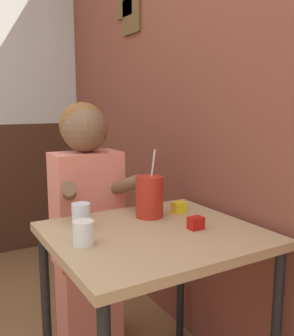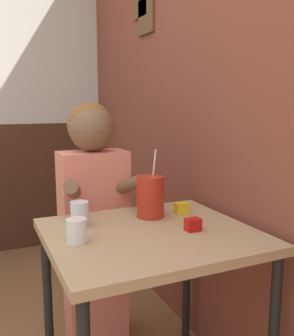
# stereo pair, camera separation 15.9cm
# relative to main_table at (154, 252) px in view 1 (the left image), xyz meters

# --- Properties ---
(brick_wall_right) EXTENTS (0.08, 4.43, 2.70)m
(brick_wall_right) POSITION_rel_main_table_xyz_m (0.46, 0.85, 0.67)
(brick_wall_right) COLOR brown
(brick_wall_right) RESTS_ON ground_plane
(main_table) EXTENTS (0.80, 0.72, 0.77)m
(main_table) POSITION_rel_main_table_xyz_m (0.00, 0.00, 0.00)
(main_table) COLOR tan
(main_table) RESTS_ON ground_plane
(person_seated) EXTENTS (0.42, 0.42, 1.27)m
(person_seated) POSITION_rel_main_table_xyz_m (-0.08, 0.54, 0.02)
(person_seated) COLOR #EA7F6B
(person_seated) RESTS_ON ground_plane
(cocktail_pitcher) EXTENTS (0.12, 0.12, 0.30)m
(cocktail_pitcher) POSITION_rel_main_table_xyz_m (0.08, 0.17, 0.18)
(cocktail_pitcher) COLOR #B22819
(cocktail_pitcher) RESTS_ON main_table
(glass_near_pitcher) EXTENTS (0.07, 0.07, 0.10)m
(glass_near_pitcher) POSITION_rel_main_table_xyz_m (-0.24, 0.17, 0.14)
(glass_near_pitcher) COLOR silver
(glass_near_pitcher) RESTS_ON main_table
(glass_center) EXTENTS (0.08, 0.08, 0.09)m
(glass_center) POSITION_rel_main_table_xyz_m (-0.30, -0.00, 0.13)
(glass_center) COLOR silver
(glass_center) RESTS_ON main_table
(condiment_ketchup) EXTENTS (0.06, 0.04, 0.05)m
(condiment_ketchup) POSITION_rel_main_table_xyz_m (0.16, -0.07, 0.11)
(condiment_ketchup) COLOR #B7140F
(condiment_ketchup) RESTS_ON main_table
(condiment_mustard) EXTENTS (0.06, 0.04, 0.05)m
(condiment_mustard) POSITION_rel_main_table_xyz_m (0.23, 0.16, 0.11)
(condiment_mustard) COLOR yellow
(condiment_mustard) RESTS_ON main_table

